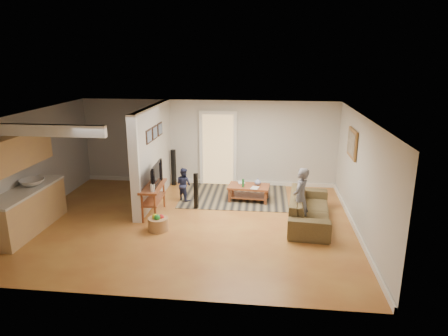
{
  "coord_description": "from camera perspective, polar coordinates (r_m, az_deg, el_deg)",
  "views": [
    {
      "loc": [
        1.75,
        -8.4,
        3.73
      ],
      "look_at": [
        0.71,
        0.85,
        1.1
      ],
      "focal_mm": 32.0,
      "sensor_mm": 36.0,
      "label": 1
    }
  ],
  "objects": [
    {
      "name": "ground",
      "position": [
        9.35,
        -4.95,
        -7.78
      ],
      "size": [
        7.5,
        7.5,
        0.0
      ],
      "primitive_type": "plane",
      "color": "brown",
      "rests_on": "ground"
    },
    {
      "name": "room_shell",
      "position": [
        9.54,
        -10.95,
        1.71
      ],
      "size": [
        7.54,
        6.02,
        2.52
      ],
      "color": "beige",
      "rests_on": "ground"
    },
    {
      "name": "area_rug",
      "position": [
        10.97,
        1.52,
        -4.05
      ],
      "size": [
        2.89,
        2.13,
        0.01
      ],
      "primitive_type": "cube",
      "rotation": [
        0.0,
        0.0,
        0.01
      ],
      "color": "black",
      "rests_on": "ground"
    },
    {
      "name": "sofa",
      "position": [
        9.56,
        11.99,
        -7.55
      ],
      "size": [
        1.1,
        2.35,
        0.67
      ],
      "primitive_type": "imported",
      "rotation": [
        0.0,
        0.0,
        1.48
      ],
      "color": "#473D23",
      "rests_on": "ground"
    },
    {
      "name": "coffee_table",
      "position": [
        10.59,
        3.64,
        -2.99
      ],
      "size": [
        1.12,
        0.71,
        0.63
      ],
      "rotation": [
        0.0,
        0.0,
        -0.08
      ],
      "color": "brown",
      "rests_on": "ground"
    },
    {
      "name": "tv_console",
      "position": [
        9.69,
        -10.04,
        -2.85
      ],
      "size": [
        0.51,
        1.2,
        1.01
      ],
      "rotation": [
        0.0,
        0.0,
        0.06
      ],
      "color": "brown",
      "rests_on": "ground"
    },
    {
      "name": "speaker_left",
      "position": [
        10.0,
        -4.02,
        -3.33
      ],
      "size": [
        0.11,
        0.11,
        0.92
      ],
      "primitive_type": "cube",
      "rotation": [
        0.0,
        0.0,
        -0.19
      ],
      "color": "black",
      "rests_on": "ground"
    },
    {
      "name": "speaker_right",
      "position": [
        11.87,
        -7.22,
        0.07
      ],
      "size": [
        0.14,
        0.14,
        1.08
      ],
      "primitive_type": "cube",
      "rotation": [
        0.0,
        0.0,
        -0.31
      ],
      "color": "black",
      "rests_on": "ground"
    },
    {
      "name": "toy_basket",
      "position": [
        8.99,
        -9.37,
        -7.81
      ],
      "size": [
        0.44,
        0.44,
        0.39
      ],
      "color": "olive",
      "rests_on": "ground"
    },
    {
      "name": "child",
      "position": [
        9.25,
        10.62,
        -8.3
      ],
      "size": [
        0.51,
        0.6,
        1.39
      ],
      "primitive_type": "imported",
      "rotation": [
        0.0,
        0.0,
        -2.0
      ],
      "color": "slate",
      "rests_on": "ground"
    },
    {
      "name": "toddler",
      "position": [
        10.76,
        -5.72,
        -4.57
      ],
      "size": [
        0.55,
        0.52,
        0.89
      ],
      "primitive_type": "imported",
      "rotation": [
        0.0,
        0.0,
        2.58
      ],
      "color": "#222746",
      "rests_on": "ground"
    }
  ]
}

